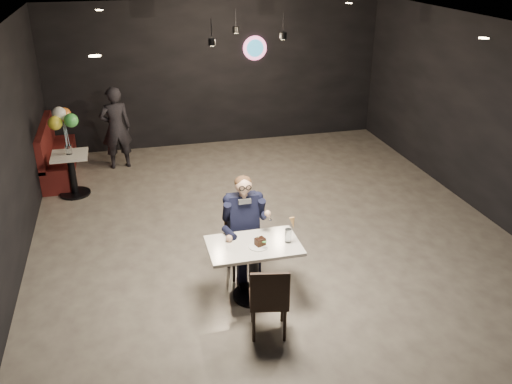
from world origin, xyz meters
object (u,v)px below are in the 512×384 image
object	(u,v)px
main_table	(254,271)
booth_bench	(58,150)
chair_near	(269,297)
side_table	(73,175)
passerby	(116,128)
chair_far	(244,243)
sundae_glass	(288,236)
seated_man	(243,225)
balloon_vase	(69,150)

from	to	relation	value
main_table	booth_bench	bearing A→B (deg)	119.23
chair_near	main_table	bearing A→B (deg)	101.74
chair_near	booth_bench	bearing A→B (deg)	127.76
side_table	booth_bench	bearing A→B (deg)	106.70
passerby	side_table	bearing A→B (deg)	45.47
chair_far	sundae_glass	xyz separation A→B (m)	(0.41, -0.60, 0.38)
chair_far	sundae_glass	size ratio (longest dim) A/B	5.26
chair_near	passerby	bearing A→B (deg)	117.29
seated_man	booth_bench	xyz separation A→B (m)	(-2.61, 4.11, -0.23)
chair_far	passerby	bearing A→B (deg)	109.76
balloon_vase	passerby	world-z (taller)	passerby
chair_near	passerby	size ratio (longest dim) A/B	0.58
chair_far	passerby	distance (m)	4.50
seated_man	balloon_vase	distance (m)	3.88
sundae_glass	passerby	size ratio (longest dim) A/B	0.11
side_table	passerby	world-z (taller)	passerby
chair_far	seated_man	world-z (taller)	seated_man
main_table	seated_man	size ratio (longest dim) A/B	0.76
seated_man	booth_bench	distance (m)	4.88
main_table	passerby	world-z (taller)	passerby
main_table	passerby	bearing A→B (deg)	107.64
main_table	balloon_vase	distance (m)	4.35
booth_bench	passerby	size ratio (longest dim) A/B	1.24
seated_man	passerby	size ratio (longest dim) A/B	0.90
chair_near	passerby	xyz separation A→B (m)	(-1.52, 5.46, 0.34)
sundae_glass	passerby	distance (m)	5.20
booth_bench	side_table	size ratio (longest dim) A/B	2.64
chair_near	side_table	distance (m)	4.92
chair_near	booth_bench	size ratio (longest dim) A/B	0.47
chair_far	side_table	size ratio (longest dim) A/B	1.23
sundae_glass	balloon_vase	xyz separation A→B (m)	(-2.72, 3.71, -0.01)
side_table	seated_man	bearing A→B (deg)	-53.43
chair_near	seated_man	world-z (taller)	seated_man
chair_near	booth_bench	world-z (taller)	booth_bench
chair_near	seated_man	size ratio (longest dim) A/B	0.64
sundae_glass	passerby	xyz separation A→B (m)	(-1.93, 4.83, -0.04)
main_table	chair_far	distance (m)	0.56
main_table	chair_near	xyz separation A→B (m)	(0.00, -0.68, 0.09)
main_table	seated_man	world-z (taller)	seated_man
main_table	booth_bench	size ratio (longest dim) A/B	0.56
sundae_glass	seated_man	bearing A→B (deg)	124.42
chair_near	sundae_glass	bearing A→B (deg)	68.61
balloon_vase	main_table	bearing A→B (deg)	-57.77
seated_man	balloon_vase	world-z (taller)	seated_man
main_table	balloon_vase	xyz separation A→B (m)	(-2.31, 3.66, 0.45)
chair_far	booth_bench	bearing A→B (deg)	122.39
booth_bench	chair_far	bearing A→B (deg)	-57.61
main_table	side_table	bearing A→B (deg)	122.23
main_table	passerby	xyz separation A→B (m)	(-1.52, 4.77, 0.42)
side_table	balloon_vase	size ratio (longest dim) A/B	4.75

